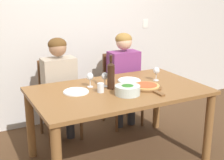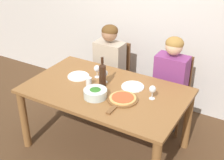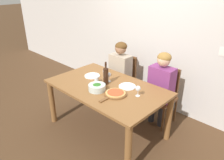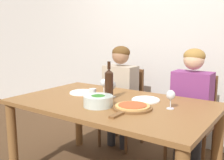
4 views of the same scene
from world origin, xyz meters
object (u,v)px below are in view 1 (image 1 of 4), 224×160
at_px(dinner_plate_right, 129,80).
at_px(pizza_on_board, 146,87).
at_px(water_tumbler, 101,88).
at_px(broccoli_bowl, 127,90).
at_px(chair_right, 120,87).
at_px(person_man, 124,71).
at_px(wine_glass_right, 156,71).
at_px(wine_bottle, 111,75).
at_px(dinner_plate_left, 76,92).
at_px(wine_glass_left, 90,77).
at_px(chair_left, 58,96).
at_px(person_woman, 60,80).
at_px(wine_glass_centre, 105,77).

xyz_separation_m(dinner_plate_right, pizza_on_board, (0.03, -0.29, 0.01)).
bearing_deg(water_tumbler, broccoli_bowl, -41.41).
distance_m(chair_right, broccoli_bowl, 1.17).
distance_m(person_man, pizza_on_board, 0.85).
distance_m(person_man, dinner_plate_right, 0.58).
distance_m(broccoli_bowl, wine_glass_right, 0.58).
distance_m(wine_bottle, dinner_plate_left, 0.38).
height_order(chair_right, person_man, person_man).
relative_size(dinner_plate_left, wine_glass_left, 1.65).
height_order(broccoli_bowl, wine_glass_right, wine_glass_right).
distance_m(chair_left, dinner_plate_left, 0.79).
xyz_separation_m(person_woman, water_tumbler, (0.18, -0.73, 0.09)).
xyz_separation_m(wine_bottle, dinner_plate_left, (-0.36, 0.05, -0.13)).
bearing_deg(wine_glass_centre, dinner_plate_left, -172.68).
relative_size(chair_right, person_man, 0.77).
bearing_deg(pizza_on_board, wine_bottle, 155.40).
distance_m(person_man, broccoli_bowl, 1.02).
xyz_separation_m(chair_right, person_man, (-0.00, -0.11, 0.23)).
height_order(chair_right, wine_glass_centre, chair_right).
bearing_deg(person_man, chair_right, 90.00).
relative_size(pizza_on_board, wine_glass_right, 3.00).
height_order(chair_left, pizza_on_board, chair_left).
bearing_deg(wine_glass_left, wine_glass_right, -8.88).
distance_m(pizza_on_board, wine_glass_centre, 0.43).
bearing_deg(wine_bottle, water_tumbler, -157.74).
bearing_deg(wine_bottle, wine_glass_left, 138.65).
relative_size(chair_left, wine_glass_left, 6.14).
xyz_separation_m(dinner_plate_left, wine_glass_left, (0.19, 0.10, 0.10)).
height_order(chair_right, dinner_plate_left, chair_right).
xyz_separation_m(chair_left, dinner_plate_left, (-0.04, -0.74, 0.28)).
distance_m(chair_left, dinner_plate_right, 0.93).
relative_size(chair_right, dinner_plate_left, 3.71).
height_order(chair_left, person_woman, person_woman).
xyz_separation_m(chair_right, wine_glass_left, (-0.70, -0.64, 0.38)).
bearing_deg(pizza_on_board, dinner_plate_right, 96.02).
xyz_separation_m(chair_left, pizza_on_board, (0.65, -0.93, 0.29)).
xyz_separation_m(broccoli_bowl, dinner_plate_right, (0.24, 0.38, -0.04)).
relative_size(person_woman, dinner_plate_right, 4.85).
bearing_deg(person_woman, dinner_plate_right, -40.57).
bearing_deg(water_tumbler, person_woman, 103.82).
distance_m(wine_glass_centre, water_tumbler, 0.20).
height_order(pizza_on_board, wine_glass_right, wine_glass_right).
bearing_deg(chair_left, wine_glass_centre, -66.98).
height_order(dinner_plate_left, dinner_plate_right, same).
distance_m(chair_left, wine_glass_right, 1.23).
height_order(person_man, dinner_plate_left, person_man).
height_order(person_man, wine_bottle, person_man).
bearing_deg(chair_left, person_woman, -90.00).
height_order(wine_glass_left, wine_glass_right, same).
bearing_deg(chair_right, broccoli_bowl, -115.07).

